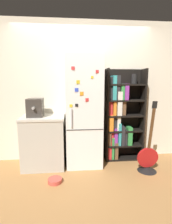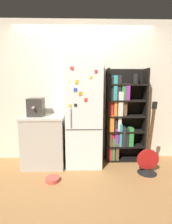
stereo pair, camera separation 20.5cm
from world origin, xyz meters
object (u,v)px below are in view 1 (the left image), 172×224
at_px(refrigerator, 84,112).
at_px(bookshelf, 120,117).
at_px(guitar, 147,161).
at_px(pet_bowl, 55,180).
at_px(espresso_machine, 35,108).

bearing_deg(refrigerator, bookshelf, 12.31).
xyz_separation_m(guitar, pet_bowl, (-1.52, -0.20, -0.14)).
bearing_deg(refrigerator, pet_bowl, -129.01).
bearing_deg(espresso_machine, pet_bowl, -58.34).
height_order(bookshelf, espresso_machine, bookshelf).
distance_m(espresso_machine, pet_bowl, 1.22).
xyz_separation_m(refrigerator, pet_bowl, (-0.48, -0.59, -0.93)).
distance_m(guitar, pet_bowl, 1.54).
xyz_separation_m(bookshelf, pet_bowl, (-1.19, -0.75, -0.80)).
bearing_deg(espresso_machine, bookshelf, 7.05).
relative_size(refrigerator, guitar, 1.61).
xyz_separation_m(bookshelf, guitar, (0.34, -0.55, -0.67)).
height_order(espresso_machine, pet_bowl, espresso_machine).
relative_size(refrigerator, pet_bowl, 9.06).
distance_m(bookshelf, pet_bowl, 1.62).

